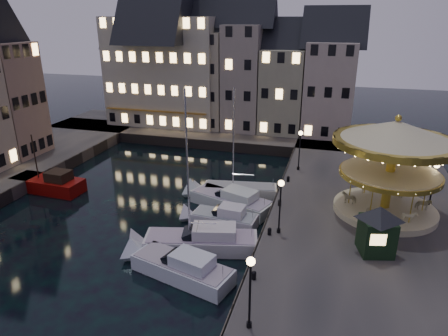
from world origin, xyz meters
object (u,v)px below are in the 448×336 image
(motorboat_c, at_px, (196,241))
(carousel, at_px, (394,150))
(streetlamp_b, at_px, (280,199))
(streetlamp_c, at_px, (300,145))
(streetlamp_d, at_px, (434,180))
(ticket_kiosk, at_px, (379,222))
(motorboat_f, at_px, (234,191))
(bollard_d, at_px, (288,179))
(bollard_a, at_px, (254,275))
(motorboat_b, at_px, (177,267))
(motorboat_e, at_px, (228,200))
(streetlamp_a, at_px, (250,283))
(motorboat_d, at_px, (220,219))
(red_fishing_boat, at_px, (49,184))
(bollard_c, at_px, (280,202))
(bollard_b, at_px, (269,231))

(motorboat_c, bearing_deg, carousel, 28.93)
(streetlamp_b, xyz_separation_m, streetlamp_c, (0.00, 13.50, 0.00))
(streetlamp_d, height_order, ticket_kiosk, streetlamp_d)
(motorboat_f, bearing_deg, bollard_d, 21.24)
(bollard_a, height_order, motorboat_c, motorboat_c)
(motorboat_b, height_order, motorboat_e, same)
(motorboat_b, distance_m, motorboat_e, 10.91)
(streetlamp_d, height_order, carousel, carousel)
(bollard_d, bearing_deg, streetlamp_a, -88.28)
(streetlamp_b, distance_m, motorboat_b, 8.60)
(streetlamp_d, xyz_separation_m, motorboat_f, (-16.79, 1.10, -3.49))
(streetlamp_b, bearing_deg, motorboat_c, -162.15)
(streetlamp_a, distance_m, bollard_d, 20.15)
(ticket_kiosk, bearing_deg, streetlamp_c, 114.82)
(motorboat_d, relative_size, motorboat_f, 0.60)
(red_fishing_boat, bearing_deg, ticket_kiosk, -9.49)
(bollard_c, bearing_deg, carousel, 7.80)
(carousel, bearing_deg, bollard_b, -143.74)
(red_fishing_boat, bearing_deg, streetlamp_a, -31.20)
(bollard_b, height_order, motorboat_f, motorboat_f)
(ticket_kiosk, bearing_deg, streetlamp_a, -125.85)
(bollard_b, distance_m, bollard_c, 5.00)
(bollard_b, distance_m, ticket_kiosk, 7.51)
(bollard_d, bearing_deg, motorboat_b, -109.40)
(streetlamp_c, distance_m, motorboat_d, 12.99)
(streetlamp_a, bearing_deg, bollard_d, 91.72)
(motorboat_d, xyz_separation_m, red_fishing_boat, (-18.29, 2.13, 0.06))
(streetlamp_b, bearing_deg, motorboat_b, -138.84)
(bollard_a, distance_m, motorboat_e, 12.71)
(streetlamp_b, relative_size, motorboat_c, 0.34)
(motorboat_e, xyz_separation_m, ticket_kiosk, (12.11, -6.52, 2.95))
(bollard_b, bearing_deg, streetlamp_a, -86.39)
(streetlamp_b, height_order, motorboat_f, motorboat_f)
(motorboat_c, bearing_deg, motorboat_e, 87.32)
(streetlamp_d, bearing_deg, motorboat_f, 176.26)
(streetlamp_c, bearing_deg, bollard_b, -92.45)
(streetlamp_b, bearing_deg, red_fishing_boat, 169.84)
(bollard_d, relative_size, ticket_kiosk, 0.15)
(motorboat_d, bearing_deg, streetlamp_b, -21.87)
(motorboat_b, distance_m, carousel, 18.50)
(motorboat_b, xyz_separation_m, red_fishing_boat, (-17.49, 9.40, 0.05))
(ticket_kiosk, bearing_deg, carousel, 79.90)
(streetlamp_c, height_order, streetlamp_d, same)
(bollard_b, distance_m, red_fishing_boat, 23.34)
(motorboat_c, distance_m, ticket_kiosk, 12.84)
(bollard_b, height_order, bollard_c, same)
(streetlamp_d, height_order, motorboat_f, motorboat_f)
(streetlamp_b, height_order, bollard_a, streetlamp_b)
(streetlamp_d, relative_size, motorboat_e, 0.48)
(bollard_c, xyz_separation_m, motorboat_e, (-4.88, 1.19, -0.96))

